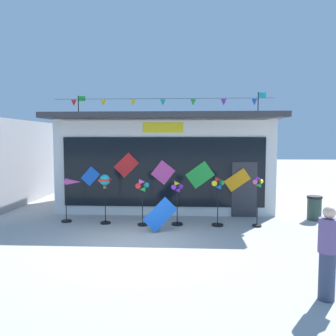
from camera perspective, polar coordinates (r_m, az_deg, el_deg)
ground_plane at (r=9.72m, az=-5.81°, el=-12.27°), size 80.00×80.00×0.00m
kite_shop_building at (r=15.19m, az=-0.17°, el=1.23°), size 8.61×5.68×4.80m
wind_spinner_far_left at (r=12.41m, az=-15.37°, el=-3.47°), size 0.71×0.34×1.50m
wind_spinner_left at (r=11.91m, az=-10.17°, el=-2.73°), size 0.37×0.37×1.66m
wind_spinner_center_left at (r=11.50m, az=-4.18°, el=-4.25°), size 0.43×0.33×1.54m
wind_spinner_center_right at (r=11.59m, az=1.50°, el=-4.99°), size 0.39×0.37×1.47m
wind_spinner_right at (r=11.54m, az=8.08°, el=-4.30°), size 0.42×0.38×1.63m
wind_spinner_far_right at (r=11.68m, az=14.34°, el=-3.94°), size 0.37×0.29×1.66m
person_near_camera at (r=6.92m, az=24.57°, el=-12.07°), size 0.48×0.43×1.68m
trash_bin at (r=13.42m, az=22.61°, el=-5.98°), size 0.52×0.52×0.85m
display_kite_on_ground at (r=10.85m, az=-1.29°, el=-7.56°), size 1.06×0.35×1.06m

